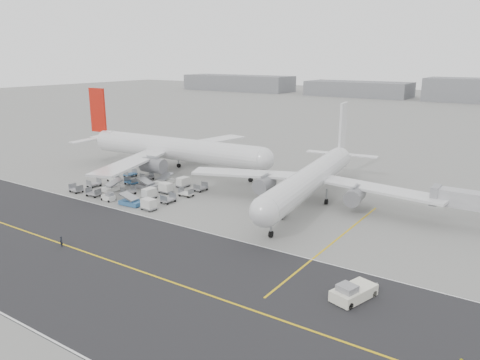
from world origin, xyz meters
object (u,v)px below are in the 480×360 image
Objects in this scene: airliner_a at (171,148)px; ground_crew_a at (61,242)px; airliner_b at (312,177)px; pushback_tug at (353,292)px.

ground_crew_a is at bearing -161.42° from airliner_a.
airliner_b reaches higher than ground_crew_a.
airliner_a is at bearing 125.15° from ground_crew_a.
pushback_tug is at bearing 25.16° from ground_crew_a.
airliner_a reaches higher than ground_crew_a.
airliner_a is 7.29× the size of pushback_tug.
airliner_a is 39.96m from airliner_b.
airliner_b reaches higher than pushback_tug.
pushback_tug reaches higher than ground_crew_a.
airliner_a is 69.60m from pushback_tug.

